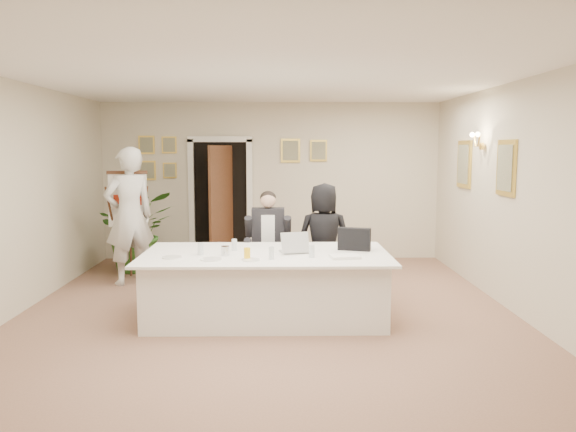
% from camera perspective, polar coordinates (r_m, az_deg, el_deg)
% --- Properties ---
extents(floor, '(7.00, 7.00, 0.00)m').
position_cam_1_polar(floor, '(6.86, -2.15, -10.00)').
color(floor, brown).
rests_on(floor, ground).
extents(ceiling, '(6.00, 7.00, 0.02)m').
position_cam_1_polar(ceiling, '(6.61, -2.27, 13.90)').
color(ceiling, white).
rests_on(ceiling, wall_back).
extents(wall_back, '(6.00, 0.10, 2.80)m').
position_cam_1_polar(wall_back, '(10.08, -1.75, 3.53)').
color(wall_back, beige).
rests_on(wall_back, floor).
extents(wall_front, '(6.00, 0.10, 2.80)m').
position_cam_1_polar(wall_front, '(3.12, -3.70, -4.10)').
color(wall_front, beige).
rests_on(wall_front, floor).
extents(wall_left, '(0.10, 7.00, 2.80)m').
position_cam_1_polar(wall_left, '(7.30, -26.46, 1.52)').
color(wall_left, beige).
rests_on(wall_left, floor).
extents(wall_right, '(0.10, 7.00, 2.80)m').
position_cam_1_polar(wall_right, '(7.18, 22.51, 1.63)').
color(wall_right, beige).
rests_on(wall_right, floor).
extents(doorway, '(1.14, 0.86, 2.20)m').
position_cam_1_polar(doorway, '(9.98, -6.83, 1.40)').
color(doorway, black).
rests_on(doorway, floor).
extents(pictures_back_wall, '(3.40, 0.06, 0.80)m').
position_cam_1_polar(pictures_back_wall, '(10.08, -6.34, 6.05)').
color(pictures_back_wall, gold).
rests_on(pictures_back_wall, wall_back).
extents(pictures_right_wall, '(0.06, 2.20, 0.80)m').
position_cam_1_polar(pictures_right_wall, '(8.26, 19.14, 4.84)').
color(pictures_right_wall, gold).
rests_on(pictures_right_wall, wall_right).
extents(wall_sconce, '(0.20, 0.30, 0.24)m').
position_cam_1_polar(wall_sconce, '(8.23, 18.77, 7.28)').
color(wall_sconce, gold).
rests_on(wall_sconce, wall_right).
extents(conference_table, '(2.87, 1.53, 0.78)m').
position_cam_1_polar(conference_table, '(6.66, -2.26, -7.01)').
color(conference_table, white).
rests_on(conference_table, floor).
extents(seated_man, '(0.62, 0.66, 1.43)m').
position_cam_1_polar(seated_man, '(7.74, -2.03, -2.61)').
color(seated_man, black).
rests_on(seated_man, floor).
extents(flip_chart, '(0.58, 0.40, 1.62)m').
position_cam_1_polar(flip_chart, '(8.90, -15.83, -1.38)').
color(flip_chart, '#372311').
rests_on(flip_chart, floor).
extents(standing_man, '(0.88, 0.81, 2.01)m').
position_cam_1_polar(standing_man, '(8.51, -15.82, -0.01)').
color(standing_man, silver).
rests_on(standing_man, floor).
extents(standing_woman, '(0.75, 0.50, 1.53)m').
position_cam_1_polar(standing_woman, '(7.67, 3.67, -2.33)').
color(standing_woman, black).
rests_on(standing_woman, floor).
extents(potted_palm, '(1.48, 1.39, 1.31)m').
position_cam_1_polar(potted_palm, '(9.45, -15.08, -1.46)').
color(potted_palm, '#2D6421').
rests_on(potted_palm, floor).
extents(laptop, '(0.41, 0.43, 0.28)m').
position_cam_1_polar(laptop, '(6.60, 0.70, -2.52)').
color(laptop, '#B7BABC').
rests_on(laptop, conference_table).
extents(laptop_bag, '(0.40, 0.22, 0.27)m').
position_cam_1_polar(laptop_bag, '(6.77, 6.74, -2.35)').
color(laptop_bag, black).
rests_on(laptop_bag, conference_table).
extents(paper_stack, '(0.35, 0.27, 0.03)m').
position_cam_1_polar(paper_stack, '(6.31, 5.79, -4.12)').
color(paper_stack, white).
rests_on(paper_stack, conference_table).
extents(plate_left, '(0.27, 0.27, 0.01)m').
position_cam_1_polar(plate_left, '(6.41, -11.71, -4.13)').
color(plate_left, white).
rests_on(plate_left, conference_table).
extents(plate_mid, '(0.30, 0.30, 0.01)m').
position_cam_1_polar(plate_mid, '(6.23, -7.82, -4.38)').
color(plate_mid, white).
rests_on(plate_mid, conference_table).
extents(plate_near, '(0.24, 0.24, 0.01)m').
position_cam_1_polar(plate_near, '(6.15, -3.82, -4.47)').
color(plate_near, white).
rests_on(plate_near, conference_table).
extents(glass_a, '(0.07, 0.07, 0.14)m').
position_cam_1_polar(glass_a, '(6.52, -8.87, -3.33)').
color(glass_a, silver).
rests_on(glass_a, conference_table).
extents(glass_b, '(0.07, 0.07, 0.14)m').
position_cam_1_polar(glass_b, '(6.19, -1.70, -3.80)').
color(glass_b, silver).
rests_on(glass_b, conference_table).
extents(glass_c, '(0.08, 0.08, 0.14)m').
position_cam_1_polar(glass_c, '(6.30, 2.44, -3.61)').
color(glass_c, silver).
rests_on(glass_c, conference_table).
extents(glass_d, '(0.07, 0.07, 0.14)m').
position_cam_1_polar(glass_d, '(6.75, -5.47, -2.93)').
color(glass_d, silver).
rests_on(glass_d, conference_table).
extents(oj_glass, '(0.08, 0.08, 0.13)m').
position_cam_1_polar(oj_glass, '(6.20, -4.17, -3.83)').
color(oj_glass, yellow).
rests_on(oj_glass, conference_table).
extents(steel_jug, '(0.12, 0.12, 0.11)m').
position_cam_1_polar(steel_jug, '(6.45, -6.39, -3.54)').
color(steel_jug, silver).
rests_on(steel_jug, conference_table).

